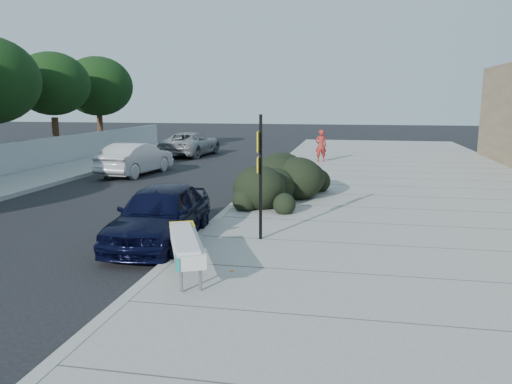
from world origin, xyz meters
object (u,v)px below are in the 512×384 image
sedan_navy (160,214)px  pedestrian (321,146)px  sign_post (260,170)px  wagon_silver (136,159)px  bench (186,244)px  bike_rack (251,187)px  suv_silver (191,144)px

sedan_navy → pedestrian: bearing=77.6°
sign_post → wagon_silver: sign_post is taller
bench → bike_rack: 6.07m
pedestrian → sign_post: bearing=71.5°
bench → sign_post: bearing=47.0°
bench → sign_post: (0.92, 2.57, 1.04)m
bench → sedan_navy: 2.67m
sedan_navy → sign_post: bearing=5.0°
bench → suv_silver: (-6.66, 20.62, -0.01)m
bench → sedan_navy: (-1.40, 2.27, -0.02)m
sign_post → wagon_silver: (-7.51, 9.94, -1.04)m
sign_post → sedan_navy: (-2.31, -0.30, -1.06)m
sign_post → pedestrian: bearing=85.6°
sign_post → suv_silver: bearing=110.0°
bench → suv_silver: bearing=84.5°
sign_post → pedestrian: 15.25m
sign_post → sedan_navy: sign_post is taller
bench → suv_silver: suv_silver is taller
suv_silver → bench: bearing=112.7°
sedan_navy → suv_silver: size_ratio=0.81×
wagon_silver → sedan_navy: bearing=123.8°
pedestrian → bike_rack: bearing=66.5°
sedan_navy → pedestrian: (2.76, 15.52, 0.28)m
bench → sign_post: size_ratio=0.84×
suv_silver → sign_post: bearing=117.6°
sedan_navy → pedestrian: size_ratio=2.48×
bike_rack → sign_post: (0.91, -3.50, 1.01)m
wagon_silver → bench: bearing=124.6°
bike_rack → sign_post: bearing=-84.5°
bench → wagon_silver: bearing=94.4°
bench → bike_rack: (0.00, 6.07, 0.03)m
bike_rack → suv_silver: (-6.66, 14.55, -0.04)m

